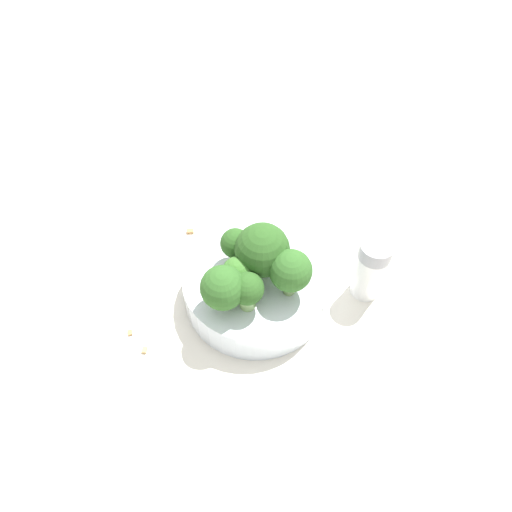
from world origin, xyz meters
name	(u,v)px	position (x,y,z in m)	size (l,w,h in m)	color
ground_plane	(256,297)	(0.00, 0.00, 0.00)	(3.00, 3.00, 0.00)	silver
bowl	(256,286)	(0.00, 0.00, 0.02)	(0.16, 0.16, 0.04)	silver
broccoli_floret_0	(264,253)	(0.00, -0.01, 0.08)	(0.06, 0.06, 0.07)	#84AD66
broccoli_floret_1	(291,271)	(-0.04, -0.02, 0.08)	(0.05, 0.05, 0.06)	#7A9E5B
broccoli_floret_2	(236,245)	(0.03, 0.01, 0.07)	(0.03, 0.03, 0.05)	#8EB770
broccoli_floret_3	(223,288)	(-0.02, 0.05, 0.08)	(0.05, 0.05, 0.06)	#8EB770
broccoli_floret_4	(247,290)	(-0.03, 0.03, 0.07)	(0.03, 0.03, 0.05)	#84AD66
broccoli_floret_5	(238,274)	(-0.01, 0.02, 0.07)	(0.04, 0.04, 0.05)	#8EB770
pepper_shaker	(371,269)	(-0.06, -0.12, 0.04)	(0.04, 0.04, 0.08)	silver
almond_crumb_0	(130,332)	(0.03, 0.15, 0.00)	(0.01, 0.00, 0.01)	#AD7F4C
almond_crumb_1	(190,230)	(0.13, 0.02, 0.00)	(0.01, 0.01, 0.01)	#AD7F4C
almond_crumb_2	(257,225)	(0.09, -0.06, 0.00)	(0.01, 0.00, 0.01)	tan
almond_crumb_3	(143,348)	(0.00, 0.14, 0.00)	(0.01, 0.00, 0.01)	tan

